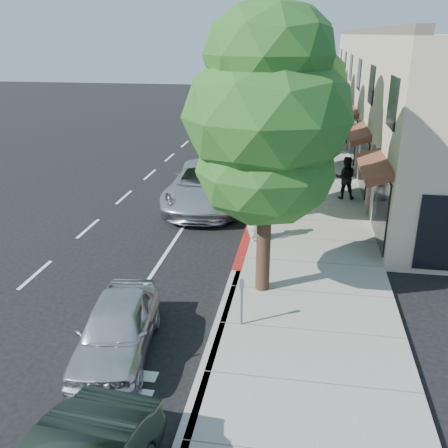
% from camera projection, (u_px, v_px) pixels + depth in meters
% --- Properties ---
extents(ground, '(120.00, 120.00, 0.00)m').
position_uv_depth(ground, '(240.00, 261.00, 16.48)').
color(ground, black).
rests_on(ground, ground).
extents(sidewalk, '(4.60, 56.00, 0.15)m').
position_uv_depth(sidewalk, '(311.00, 192.00, 23.48)').
color(sidewalk, gray).
rests_on(sidewalk, ground).
extents(curb, '(0.30, 56.00, 0.15)m').
position_uv_depth(curb, '(262.00, 189.00, 23.83)').
color(curb, '#9E998E').
rests_on(curb, ground).
extents(curb_red_segment, '(0.32, 4.00, 0.15)m').
position_uv_depth(curb_red_segment, '(244.00, 247.00, 17.37)').
color(curb_red_segment, maroon).
rests_on(curb_red_segment, ground).
extents(storefront_building, '(10.00, 36.00, 7.00)m').
position_uv_depth(storefront_building, '(436.00, 96.00, 30.37)').
color(storefront_building, '#C2B095').
rests_on(storefront_building, ground).
extents(street_tree_0, '(4.43, 4.43, 7.91)m').
position_uv_depth(street_tree_0, '(267.00, 120.00, 12.72)').
color(street_tree_0, black).
rests_on(street_tree_0, ground).
extents(street_tree_1, '(4.94, 4.94, 8.20)m').
position_uv_depth(street_tree_1, '(281.00, 91.00, 18.22)').
color(street_tree_1, black).
rests_on(street_tree_1, ground).
extents(street_tree_2, '(4.49, 4.49, 7.36)m').
position_uv_depth(street_tree_2, '(287.00, 89.00, 23.94)').
color(street_tree_2, black).
rests_on(street_tree_2, ground).
extents(street_tree_3, '(4.87, 4.87, 7.40)m').
position_uv_depth(street_tree_3, '(292.00, 80.00, 29.49)').
color(street_tree_3, black).
rests_on(street_tree_3, ground).
extents(street_tree_4, '(4.27, 4.27, 7.31)m').
position_uv_depth(street_tree_4, '(295.00, 71.00, 35.00)').
color(street_tree_4, black).
rests_on(street_tree_4, ground).
extents(street_tree_5, '(4.44, 4.44, 7.58)m').
position_uv_depth(street_tree_5, '(297.00, 64.00, 40.47)').
color(street_tree_5, black).
rests_on(street_tree_5, ground).
extents(cyclist, '(0.65, 0.79, 1.87)m').
position_uv_depth(cyclist, '(254.00, 219.00, 17.59)').
color(cyclist, white).
rests_on(cyclist, ground).
extents(bicycle, '(1.77, 0.66, 0.92)m').
position_uv_depth(bicycle, '(205.00, 215.00, 19.35)').
color(bicycle, navy).
rests_on(bicycle, ground).
extents(silver_suv, '(3.28, 6.72, 1.84)m').
position_uv_depth(silver_suv, '(207.00, 185.00, 21.55)').
color(silver_suv, silver).
rests_on(silver_suv, ground).
extents(dark_sedan, '(2.24, 4.83, 1.53)m').
position_uv_depth(dark_sedan, '(231.00, 153.00, 28.10)').
color(dark_sedan, black).
rests_on(dark_sedan, ground).
extents(white_pickup, '(2.65, 6.41, 1.86)m').
position_uv_depth(white_pickup, '(271.00, 129.00, 34.28)').
color(white_pickup, silver).
rests_on(white_pickup, ground).
extents(dark_suv_far, '(2.36, 4.81, 1.58)m').
position_uv_depth(dark_suv_far, '(276.00, 118.00, 39.68)').
color(dark_suv_far, black).
rests_on(dark_suv_far, ground).
extents(near_car_a, '(2.12, 4.16, 1.36)m').
position_uv_depth(near_car_a, '(117.00, 329.00, 11.49)').
color(near_car_a, silver).
rests_on(near_car_a, ground).
extents(pedestrian, '(0.93, 0.73, 1.89)m').
position_uv_depth(pedestrian, '(345.00, 178.00, 21.98)').
color(pedestrian, black).
rests_on(pedestrian, sidewalk).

